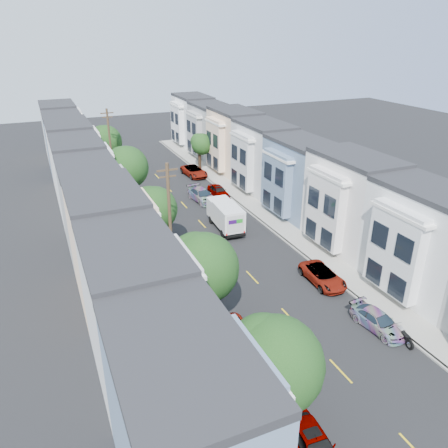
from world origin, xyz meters
The scene contains 28 objects.
ground centered at (0.00, 0.00, 0.00)m, with size 160.00×160.00×0.00m, color black.
road_slab centered at (0.00, 15.00, 0.01)m, with size 12.00×70.00×0.02m, color black.
curb_left centered at (-6.05, 15.00, 0.07)m, with size 0.30×70.00×0.15m, color gray.
curb_right centered at (6.05, 15.00, 0.07)m, with size 0.30×70.00×0.15m, color gray.
sidewalk_left centered at (-7.35, 15.00, 0.07)m, with size 2.60×70.00×0.15m, color gray.
sidewalk_right centered at (7.35, 15.00, 0.07)m, with size 2.60×70.00×0.15m, color gray.
centerline centered at (0.00, 15.00, 0.00)m, with size 0.12×70.00×0.01m, color gold.
townhouse_row_left centered at (-11.15, 15.00, 0.00)m, with size 5.00×70.00×8.50m, color slate.
townhouse_row_right centered at (11.15, 15.00, 0.00)m, with size 5.00×70.00×8.50m, color slate.
tree_a centered at (-6.30, -14.39, 4.73)m, with size 4.70×4.70×7.10m.
tree_b centered at (-6.30, -4.98, 4.95)m, with size 4.70×4.70×7.32m.
tree_c centered at (-6.30, 7.19, 4.51)m, with size 4.08×4.08×6.58m.
tree_d centered at (-6.30, 18.45, 5.23)m, with size 4.70×4.70×7.60m.
tree_e centered at (-6.30, 32.44, 5.03)m, with size 4.43×4.43×7.27m.
tree_far_r centered at (6.89, 30.30, 3.85)m, with size 3.07×3.07×5.43m.
utility_pole_near centered at (-6.30, 2.00, 5.15)m, with size 1.60×0.26×10.00m.
utility_pole_far centered at (-6.30, 28.00, 5.15)m, with size 1.60×0.26×10.00m.
fedex_truck centered at (1.86, 9.93, 1.56)m, with size 2.24×5.83×2.80m.
lead_sedan centered at (2.44, 18.42, 0.73)m, with size 2.05×4.88×1.46m, color black.
parked_left_a centered at (-4.90, -16.17, 0.77)m, with size 1.82×4.76×1.54m, color black.
parked_left_b centered at (-4.90, -7.42, 0.69)m, with size 2.28×4.94×1.37m, color black.
parked_left_c centered at (-4.90, 1.26, 0.72)m, with size 2.01×4.79×1.44m, color #9C9C9C.
parked_left_d centered at (-4.90, 12.34, 0.70)m, with size 1.49×4.22×1.41m, color #331205.
parked_right_a centered at (4.90, -9.59, 0.63)m, with size 1.75×4.17×1.25m, color slate.
parked_right_b centered at (4.90, -3.05, 0.66)m, with size 2.19×4.75×1.32m, color silver.
parked_right_c centered at (4.90, 19.10, 0.69)m, with size 1.62×4.22×1.37m, color black.
parked_right_d centered at (4.90, 28.02, 0.72)m, with size 2.39×5.18×1.44m, color #100E3C.
motorcycle centered at (5.47, -11.29, 0.48)m, with size 0.31×2.27×0.90m.
Camera 1 is at (-14.74, -28.12, 19.14)m, focal length 35.00 mm.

